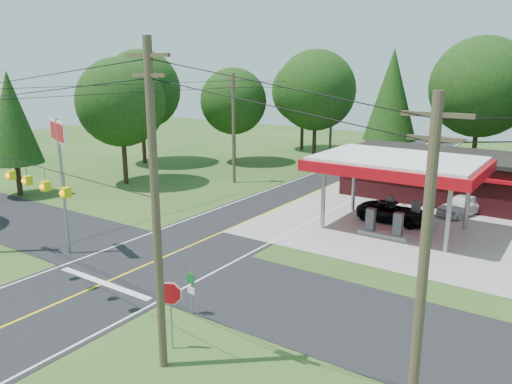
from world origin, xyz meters
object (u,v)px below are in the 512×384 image
Objects in this scene: suv_car at (394,212)px; big_stop_sign at (60,153)px; octagonal_stop_sign at (170,299)px; gas_canopy at (397,166)px; sedan_car at (462,205)px.

suv_car is 0.64× the size of big_stop_sign.
suv_car is at bearing 85.82° from octagonal_stop_sign.
gas_canopy is 7.55m from sedan_car.
suv_car is 1.79× the size of octagonal_stop_sign.
sedan_car is at bearing 50.98° from big_stop_sign.
gas_canopy is at bearing 84.00° from octagonal_stop_sign.
gas_canopy reaches higher than sedan_car.
suv_car is at bearing -109.00° from sedan_car.
gas_canopy is 2.13× the size of suv_car.
gas_canopy is 3.91m from suv_car.
big_stop_sign is 2.80× the size of octagonal_stop_sign.
gas_canopy is 19.24m from octagonal_stop_sign.
gas_canopy reaches higher than suv_car.
big_stop_sign reaches higher than octagonal_stop_sign.
suv_car is 1.14× the size of sedan_car.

